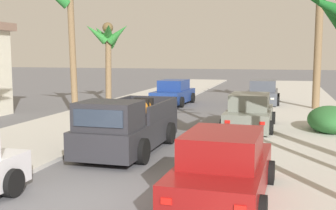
{
  "coord_description": "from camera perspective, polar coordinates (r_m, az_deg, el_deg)",
  "views": [
    {
      "loc": [
        3.87,
        -8.29,
        3.17
      ],
      "look_at": [
        -0.37,
        7.55,
        1.2
      ],
      "focal_mm": 45.8,
      "sensor_mm": 36.0,
      "label": 1
    }
  ],
  "objects": [
    {
      "name": "ground_plane",
      "position": [
        9.68,
        -9.71,
        -12.36
      ],
      "size": [
        160.0,
        160.0,
        0.0
      ],
      "primitive_type": "plane",
      "color": "slate"
    },
    {
      "name": "sidewalk_left",
      "position": [
        22.3,
        -8.2,
        -1.23
      ],
      "size": [
        4.81,
        60.0,
        0.12
      ],
      "primitive_type": "cube",
      "color": "beige",
      "rests_on": "ground"
    },
    {
      "name": "sidewalk_right",
      "position": [
        20.55,
        17.57,
        -2.17
      ],
      "size": [
        4.81,
        60.0,
        0.12
      ],
      "primitive_type": "cube",
      "color": "beige",
      "rests_on": "ground"
    },
    {
      "name": "curb_left",
      "position": [
        21.93,
        -5.79,
        -1.36
      ],
      "size": [
        0.16,
        60.0,
        0.1
      ],
      "primitive_type": "cube",
      "color": "silver",
      "rests_on": "ground"
    },
    {
      "name": "curb_right",
      "position": [
        20.53,
        14.77,
        -2.12
      ],
      "size": [
        0.16,
        60.0,
        0.1
      ],
      "primitive_type": "cube",
      "color": "silver",
      "rests_on": "ground"
    },
    {
      "name": "pickup_truck",
      "position": [
        13.91,
        -5.41,
        -2.93
      ],
      "size": [
        2.27,
        5.23,
        1.8
      ],
      "color": "#28282D",
      "rests_on": "ground"
    },
    {
      "name": "car_left_near",
      "position": [
        27.32,
        12.52,
        1.53
      ],
      "size": [
        2.03,
        4.26,
        1.54
      ],
      "color": "#474C56",
      "rests_on": "ground"
    },
    {
      "name": "car_right_near",
      "position": [
        9.34,
        7.34,
        -8.46
      ],
      "size": [
        2.13,
        4.3,
        1.54
      ],
      "color": "maroon",
      "rests_on": "ground"
    },
    {
      "name": "car_left_mid",
      "position": [
        26.82,
        0.72,
        1.59
      ],
      "size": [
        2.18,
        4.32,
        1.54
      ],
      "color": "navy",
      "rests_on": "ground"
    },
    {
      "name": "car_right_mid",
      "position": [
        18.07,
        10.79,
        -1.08
      ],
      "size": [
        2.06,
        4.27,
        1.54
      ],
      "color": "slate",
      "rests_on": "ground"
    },
    {
      "name": "palm_tree_right_fore",
      "position": [
        27.22,
        -7.93,
        8.68
      ],
      "size": [
        3.18,
        3.49,
        5.12
      ],
      "color": "brown",
      "rests_on": "ground"
    },
    {
      "name": "palm_tree_left_mid",
      "position": [
        25.19,
        19.57,
        12.72
      ],
      "size": [
        3.37,
        3.3,
        7.48
      ],
      "color": "brown",
      "rests_on": "ground"
    },
    {
      "name": "palm_tree_right_back",
      "position": [
        22.21,
        -12.99,
        13.48
      ],
      "size": [
        3.2,
        3.24,
        7.01
      ],
      "color": "brown",
      "rests_on": "ground"
    },
    {
      "name": "hedge_bush",
      "position": [
        18.23,
        20.85,
        -1.86
      ],
      "size": [
        1.8,
        2.8,
        1.1
      ],
      "primitive_type": "ellipsoid",
      "color": "#2D6B33",
      "rests_on": "ground"
    }
  ]
}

